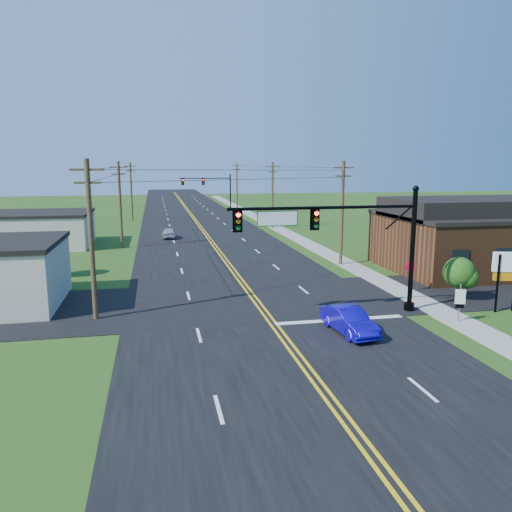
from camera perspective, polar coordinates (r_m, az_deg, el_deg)
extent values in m
plane|color=#244513|center=(21.31, 6.05, -13.67)|extent=(260.00, 260.00, 0.00)
cube|color=black|center=(69.32, -6.43, 3.19)|extent=(16.00, 220.00, 0.04)
cube|color=black|center=(32.28, -0.36, -5.13)|extent=(70.00, 10.00, 0.04)
cube|color=gray|center=(61.41, 4.23, 2.32)|extent=(2.00, 160.00, 0.08)
cylinder|color=black|center=(30.78, 17.42, 0.45)|extent=(0.28, 0.28, 7.20)
cylinder|color=black|center=(31.51, 17.09, -5.56)|extent=(0.60, 0.60, 0.50)
sphere|color=black|center=(30.39, 17.80, 7.34)|extent=(0.36, 0.36, 0.36)
cylinder|color=black|center=(28.20, 7.84, 5.49)|extent=(11.00, 0.18, 0.18)
cube|color=#055C1D|center=(27.48, 2.47, 4.30)|extent=(2.30, 0.06, 0.85)
cylinder|color=black|center=(99.75, -2.95, 7.50)|extent=(0.28, 0.28, 7.20)
cylinder|color=black|center=(99.98, -2.94, 5.58)|extent=(0.60, 0.60, 0.50)
sphere|color=black|center=(99.63, -2.97, 9.63)|extent=(0.36, 0.36, 0.36)
cylinder|color=black|center=(99.04, -5.86, 8.83)|extent=(10.00, 0.18, 0.18)
cube|color=#055C1D|center=(98.79, -7.72, 8.47)|extent=(2.30, 0.06, 0.85)
cube|color=#593219|center=(45.28, 23.71, 1.32)|extent=(14.00, 11.00, 4.40)
cube|color=black|center=(45.01, 23.93, 4.27)|extent=(14.20, 11.20, 0.30)
cube|color=#BBB2A0|center=(58.42, -24.28, 2.65)|extent=(12.00, 9.00, 3.40)
cube|color=black|center=(58.22, -24.41, 4.45)|extent=(12.20, 9.20, 0.30)
cylinder|color=#39271A|center=(29.04, -18.30, 1.62)|extent=(0.28, 0.28, 9.00)
cube|color=#39271A|center=(28.73, -18.75, 9.33)|extent=(1.80, 0.12, 0.12)
cube|color=#39271A|center=(28.75, -18.67, 7.94)|extent=(1.40, 0.12, 0.12)
cylinder|color=#39271A|center=(53.80, -15.25, 5.61)|extent=(0.28, 0.28, 9.00)
cube|color=#39271A|center=(53.63, -15.46, 9.76)|extent=(1.80, 0.12, 0.12)
cube|color=#39271A|center=(53.64, -15.42, 9.02)|extent=(1.40, 0.12, 0.12)
cylinder|color=#39271A|center=(80.70, -14.06, 7.15)|extent=(0.28, 0.28, 9.00)
cube|color=#39271A|center=(80.59, -14.18, 9.92)|extent=(1.80, 0.12, 0.12)
cube|color=#39271A|center=(80.60, -14.16, 9.42)|extent=(1.40, 0.12, 0.12)
cylinder|color=#39271A|center=(43.68, 9.81, 4.79)|extent=(0.28, 0.28, 9.00)
cube|color=#39271A|center=(43.48, 9.97, 9.91)|extent=(1.80, 0.12, 0.12)
cube|color=#39271A|center=(43.49, 9.94, 8.99)|extent=(1.40, 0.12, 0.12)
cylinder|color=#39271A|center=(68.49, 1.89, 6.93)|extent=(0.28, 0.28, 9.00)
cube|color=#39271A|center=(68.36, 1.91, 10.19)|extent=(1.80, 0.12, 0.12)
cube|color=#39271A|center=(68.37, 1.91, 9.61)|extent=(1.40, 0.12, 0.12)
cylinder|color=#39271A|center=(97.89, -2.20, 7.98)|extent=(0.28, 0.28, 9.00)
cube|color=#39271A|center=(97.80, -2.21, 10.26)|extent=(1.80, 0.12, 0.12)
cube|color=#39271A|center=(97.80, -2.21, 9.85)|extent=(1.40, 0.12, 0.12)
cylinder|color=#39271A|center=(50.25, 14.64, 1.21)|extent=(0.24, 0.24, 1.85)
sphere|color=#153E0F|center=(50.02, 14.72, 3.11)|extent=(3.00, 3.00, 3.00)
cylinder|color=#39271A|center=(34.78, 22.06, -3.68)|extent=(0.24, 0.24, 1.32)
sphere|color=#153E0F|center=(34.52, 22.19, -1.75)|extent=(2.00, 2.00, 2.00)
cylinder|color=#39271A|center=(42.05, -22.24, -1.20)|extent=(0.24, 0.24, 1.54)
sphere|color=#153E0F|center=(41.81, -22.37, 0.68)|extent=(2.40, 2.40, 2.40)
imported|color=#1208B3|center=(26.50, 10.59, -7.34)|extent=(1.92, 4.23, 1.35)
imported|color=#B9BABE|center=(60.23, -9.95, 2.59)|extent=(1.57, 3.70, 1.25)
cylinder|color=slate|center=(29.91, 22.23, -5.03)|extent=(0.09, 0.09, 2.21)
cube|color=white|center=(29.73, 22.35, -3.83)|extent=(0.53, 0.23, 0.30)
cube|color=white|center=(29.82, 22.30, -4.58)|extent=(0.53, 0.23, 0.55)
cube|color=black|center=(29.92, 22.25, -5.33)|extent=(0.43, 0.19, 0.22)
cylinder|color=slate|center=(35.72, 17.15, -2.39)|extent=(0.08, 0.08, 2.08)
cylinder|color=red|center=(35.54, 17.24, -1.15)|extent=(0.79, 0.16, 0.79)
cylinder|color=black|center=(32.77, 25.88, -2.83)|extent=(0.17, 0.17, 3.51)
cube|color=white|center=(32.89, 26.87, -0.61)|extent=(1.76, 0.68, 1.17)
cube|color=#CC720C|center=(33.05, 26.75, -2.11)|extent=(1.56, 0.60, 0.49)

